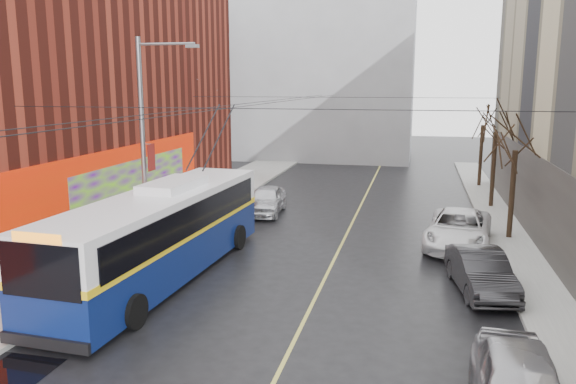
% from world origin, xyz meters
% --- Properties ---
extents(sidewalk_left, '(4.00, 60.00, 0.15)m').
position_xyz_m(sidewalk_left, '(-8.00, 12.00, 0.07)').
color(sidewalk_left, gray).
rests_on(sidewalk_left, ground).
extents(sidewalk_right, '(2.00, 60.00, 0.15)m').
position_xyz_m(sidewalk_right, '(9.00, 12.00, 0.07)').
color(sidewalk_right, gray).
rests_on(sidewalk_right, ground).
extents(lane_line, '(0.12, 50.00, 0.01)m').
position_xyz_m(lane_line, '(1.50, 14.00, 0.00)').
color(lane_line, '#BFB74C').
rests_on(lane_line, ground).
extents(building_left, '(12.11, 36.00, 14.00)m').
position_xyz_m(building_left, '(-15.99, 13.99, 6.99)').
color(building_left, '#4F170F').
rests_on(building_left, ground).
extents(building_far, '(20.50, 12.10, 18.00)m').
position_xyz_m(building_far, '(-6.00, 44.99, 9.02)').
color(building_far, gray).
rests_on(building_far, ground).
extents(streetlight_pole, '(2.65, 0.60, 9.00)m').
position_xyz_m(streetlight_pole, '(-6.14, 10.00, 4.85)').
color(streetlight_pole, slate).
rests_on(streetlight_pole, ground).
extents(catenary_wires, '(18.00, 60.00, 0.22)m').
position_xyz_m(catenary_wires, '(-2.54, 14.77, 6.25)').
color(catenary_wires, black).
extents(tree_near, '(3.20, 3.20, 6.40)m').
position_xyz_m(tree_near, '(9.00, 16.00, 4.98)').
color(tree_near, black).
rests_on(tree_near, ground).
extents(tree_mid, '(3.20, 3.20, 6.68)m').
position_xyz_m(tree_mid, '(9.00, 23.00, 5.25)').
color(tree_mid, black).
rests_on(tree_mid, ground).
extents(tree_far, '(3.20, 3.20, 6.57)m').
position_xyz_m(tree_far, '(9.00, 30.00, 5.14)').
color(tree_far, black).
rests_on(tree_far, ground).
extents(pigeons_flying, '(2.91, 2.62, 0.53)m').
position_xyz_m(pigeons_flying, '(-2.63, 10.55, 7.12)').
color(pigeons_flying, slate).
extents(trolleybus, '(3.60, 13.28, 6.23)m').
position_xyz_m(trolleybus, '(-4.46, 7.58, 1.73)').
color(trolleybus, '#0A184C').
rests_on(trolleybus, ground).
extents(parked_car_b, '(2.30, 4.70, 1.48)m').
position_xyz_m(parked_car_b, '(7.00, 8.69, 0.74)').
color(parked_car_b, '#27272A').
rests_on(parked_car_b, ground).
extents(parked_car_c, '(3.42, 6.10, 1.61)m').
position_xyz_m(parked_car_c, '(6.61, 14.34, 0.80)').
color(parked_car_c, white).
rests_on(parked_car_c, ground).
extents(following_car, '(2.12, 4.66, 1.55)m').
position_xyz_m(following_car, '(-3.47, 18.68, 0.78)').
color(following_car, silver).
rests_on(following_car, ground).
extents(pedestrian_a, '(0.57, 0.75, 1.87)m').
position_xyz_m(pedestrian_a, '(-6.83, 10.05, 1.09)').
color(pedestrian_a, black).
rests_on(pedestrian_a, sidewalk_left).
extents(pedestrian_b, '(0.71, 0.85, 1.58)m').
position_xyz_m(pedestrian_b, '(-8.81, 9.84, 0.94)').
color(pedestrian_b, black).
rests_on(pedestrian_b, sidewalk_left).
extents(pedestrian_c, '(1.44, 1.22, 1.93)m').
position_xyz_m(pedestrian_c, '(-7.39, 11.70, 1.11)').
color(pedestrian_c, black).
rests_on(pedestrian_c, sidewalk_left).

